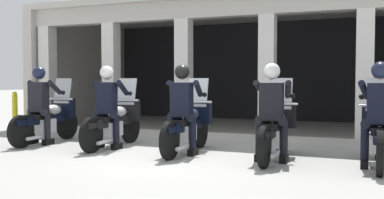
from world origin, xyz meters
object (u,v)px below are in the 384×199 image
bollard_kerbside (15,111)px  motorcycle_center (189,125)px  motorcycle_left (116,121)px  motorcycle_far_left (49,119)px  police_officer_left (107,100)px  motorcycle_far_right (379,133)px  motorcycle_right (275,129)px  police_officer_right (272,104)px  police_officer_center (182,101)px  police_officer_far_left (40,98)px  police_officer_far_right (380,106)px

bollard_kerbside → motorcycle_center: bearing=-16.6°
motorcycle_left → bollard_kerbside: motorcycle_left is taller
motorcycle_far_left → police_officer_left: police_officer_left is taller
motorcycle_left → police_officer_left: (-0.00, -0.28, 0.44)m
motorcycle_left → motorcycle_center: same height
motorcycle_far_right → motorcycle_right: bearing=170.3°
motorcycle_far_left → motorcycle_left: same height
motorcycle_left → motorcycle_right: same height
motorcycle_far_left → motorcycle_center: same height
police_officer_right → police_officer_center: bearing=171.2°
police_officer_left → police_officer_center: size_ratio=1.00×
police_officer_right → motorcycle_left: bearing=166.0°
police_officer_left → police_officer_far_left: bearing=166.9°
motorcycle_left → motorcycle_far_right: same height
police_officer_center → motorcycle_far_right: 3.22m
motorcycle_far_left → police_officer_far_right: police_officer_far_right is taller
police_officer_center → police_officer_left: bearing=170.0°
motorcycle_right → bollard_kerbside: bearing=160.3°
motorcycle_center → police_officer_far_right: size_ratio=1.29×
motorcycle_center → motorcycle_far_left: bearing=172.0°
police_officer_center → motorcycle_right: police_officer_center is taller
motorcycle_right → bollard_kerbside: motorcycle_right is taller
police_officer_center → motorcycle_far_right: police_officer_center is taller
police_officer_left → police_officer_right: 3.19m
motorcycle_left → motorcycle_right: bearing=-17.1°
motorcycle_center → motorcycle_far_right: 3.18m
police_officer_right → police_officer_far_right: (1.59, 0.03, 0.00)m
police_officer_right → police_officer_far_right: same height
bollard_kerbside → police_officer_far_right: bearing=-12.9°
police_officer_left → motorcycle_right: size_ratio=0.78×
police_officer_left → police_officer_far_right: size_ratio=1.00×
motorcycle_far_left → bollard_kerbside: (-2.50, 1.64, -0.00)m
police_officer_far_right → motorcycle_left: bearing=164.3°
police_officer_far_left → motorcycle_right: police_officer_far_left is taller
motorcycle_right → police_officer_right: bearing=-96.2°
motorcycle_center → police_officer_right: 1.69m
police_officer_right → police_officer_far_right: size_ratio=1.00×
bollard_kerbside → motorcycle_right: bearing=-13.7°
police_officer_far_left → motorcycle_far_right: (6.36, 0.17, -0.44)m
police_officer_far_left → motorcycle_center: 3.22m
motorcycle_left → bollard_kerbside: 4.40m
motorcycle_center → police_officer_right: (1.59, -0.36, 0.44)m
police_officer_far_right → motorcycle_far_right: bearing=79.0°
police_officer_far_left → bollard_kerbside: bearing=135.5°
police_officer_left → police_officer_center: (1.59, -0.09, 0.00)m
motorcycle_center → police_officer_right: police_officer_right is taller
motorcycle_far_right → motorcycle_center: bearing=168.4°
police_officer_far_left → bollard_kerbside: police_officer_far_left is taller
police_officer_far_left → police_officer_left: size_ratio=1.00×
police_officer_center → police_officer_right: (1.59, -0.08, 0.00)m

